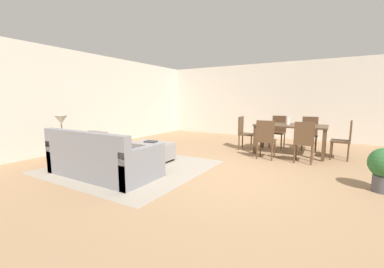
% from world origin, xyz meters
% --- Properties ---
extents(ground_plane, '(10.80, 10.80, 0.00)m').
position_xyz_m(ground_plane, '(0.00, 0.00, 0.00)').
color(ground_plane, '#9E7A56').
extents(wall_back, '(9.00, 0.12, 2.70)m').
position_xyz_m(wall_back, '(0.00, 5.00, 1.35)').
color(wall_back, beige).
rests_on(wall_back, ground_plane).
extents(wall_left, '(0.12, 11.00, 2.70)m').
position_xyz_m(wall_left, '(-4.50, 0.50, 1.35)').
color(wall_left, beige).
rests_on(wall_left, ground_plane).
extents(area_rug, '(3.00, 2.80, 0.01)m').
position_xyz_m(area_rug, '(-1.91, -0.58, 0.00)').
color(area_rug, gray).
rests_on(area_rug, ground_plane).
extents(couch, '(2.08, 0.99, 0.86)m').
position_xyz_m(couch, '(-1.96, -1.25, 0.29)').
color(couch, gray).
rests_on(couch, ground_plane).
extents(ottoman_table, '(0.94, 0.59, 0.43)m').
position_xyz_m(ottoman_table, '(-1.85, 0.03, 0.24)').
color(ottoman_table, gray).
rests_on(ottoman_table, ground_plane).
extents(side_table, '(0.40, 0.40, 0.54)m').
position_xyz_m(side_table, '(-3.30, -1.17, 0.43)').
color(side_table, olive).
rests_on(side_table, ground_plane).
extents(table_lamp, '(0.26, 0.26, 0.52)m').
position_xyz_m(table_lamp, '(-3.30, -1.17, 0.95)').
color(table_lamp, brown).
rests_on(table_lamp, side_table).
extents(dining_table, '(1.68, 0.93, 0.76)m').
position_xyz_m(dining_table, '(0.74, 2.37, 0.67)').
color(dining_table, '#513823').
rests_on(dining_table, ground_plane).
extents(dining_chair_near_left, '(0.41, 0.41, 0.92)m').
position_xyz_m(dining_chair_near_left, '(0.34, 1.50, 0.52)').
color(dining_chair_near_left, '#513823').
rests_on(dining_chair_near_left, ground_plane).
extents(dining_chair_near_right, '(0.41, 0.41, 0.92)m').
position_xyz_m(dining_chair_near_right, '(1.15, 1.55, 0.52)').
color(dining_chair_near_right, '#513823').
rests_on(dining_chair_near_right, ground_plane).
extents(dining_chair_far_left, '(0.43, 0.43, 0.92)m').
position_xyz_m(dining_chair_far_left, '(0.30, 3.19, 0.52)').
color(dining_chair_far_left, '#513823').
rests_on(dining_chair_far_left, ground_plane).
extents(dining_chair_far_right, '(0.43, 0.43, 0.92)m').
position_xyz_m(dining_chair_far_right, '(1.13, 3.20, 0.52)').
color(dining_chair_far_right, '#513823').
rests_on(dining_chair_far_right, ground_plane).
extents(dining_chair_head_east, '(0.42, 0.42, 0.92)m').
position_xyz_m(dining_chair_head_east, '(1.94, 2.37, 0.52)').
color(dining_chair_head_east, '#513823').
rests_on(dining_chair_head_east, ground_plane).
extents(dining_chair_head_west, '(0.42, 0.42, 0.92)m').
position_xyz_m(dining_chair_head_west, '(-0.47, 2.37, 0.52)').
color(dining_chair_head_west, '#513823').
rests_on(dining_chair_head_west, ground_plane).
extents(vase_centerpiece, '(0.10, 0.10, 0.19)m').
position_xyz_m(vase_centerpiece, '(0.68, 2.34, 0.85)').
color(vase_centerpiece, silver).
rests_on(vase_centerpiece, dining_table).
extents(book_on_ottoman, '(0.29, 0.24, 0.03)m').
position_xyz_m(book_on_ottoman, '(-1.89, 0.05, 0.44)').
color(book_on_ottoman, '#333338').
rests_on(book_on_ottoman, ottoman_table).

